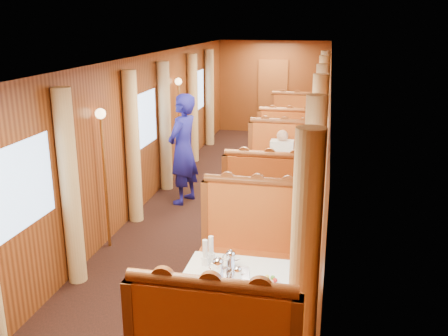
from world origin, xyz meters
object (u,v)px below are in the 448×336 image
(banquette_mid_fwd, at_px, (269,210))
(banquette_far_aft, at_px, (295,129))
(table_far, at_px, (292,141))
(fruit_plate, at_px, (269,281))
(teapot_left, at_px, (218,269))
(rose_vase_far, at_px, (295,117))
(teapot_back, at_px, (231,261))
(banquette_near_aft, at_px, (254,256))
(banquette_mid_aft, at_px, (282,170))
(passenger, at_px, (282,157))
(banquette_far_fwd, at_px, (289,150))
(teapot_right, at_px, (237,275))
(rose_vase_mid, at_px, (277,158))
(table_near, at_px, (239,307))
(steward, at_px, (183,149))
(table_mid, at_px, (276,190))
(tea_tray, at_px, (231,274))

(banquette_mid_fwd, distance_m, banquette_far_aft, 5.53)
(table_far, bearing_deg, fruit_plate, -87.55)
(banquette_far_aft, relative_size, teapot_left, 7.60)
(rose_vase_far, bearing_deg, fruit_plate, -87.85)
(teapot_back, bearing_deg, teapot_left, -94.27)
(banquette_near_aft, distance_m, banquette_mid_aft, 3.50)
(banquette_far_aft, xyz_separation_m, passenger, (-0.00, -3.76, 0.32))
(banquette_far_fwd, bearing_deg, banquette_near_aft, -90.00)
(teapot_right, distance_m, rose_vase_mid, 3.62)
(rose_vase_mid, bearing_deg, table_near, -90.04)
(banquette_far_fwd, distance_m, steward, 2.88)
(table_mid, relative_size, banquette_far_aft, 0.78)
(banquette_mid_aft, xyz_separation_m, teapot_left, (-0.18, -4.61, 0.40))
(banquette_far_aft, distance_m, rose_vase_far, 1.14)
(banquette_mid_aft, height_order, passenger, banquette_mid_aft)
(banquette_mid_fwd, distance_m, banquette_far_fwd, 3.50)
(banquette_mid_fwd, xyz_separation_m, tea_tray, (-0.07, -2.53, 0.33))
(banquette_far_aft, height_order, passenger, banquette_far_aft)
(passenger, bearing_deg, banquette_near_aft, -90.00)
(table_far, distance_m, banquette_far_fwd, 1.02)
(passenger, bearing_deg, banquette_mid_aft, 90.00)
(tea_tray, xyz_separation_m, rose_vase_mid, (0.07, 3.51, 0.17))
(fruit_plate, height_order, passenger, passenger)
(table_far, xyz_separation_m, tea_tray, (-0.07, -7.05, 0.38))
(banquette_mid_fwd, distance_m, teapot_left, 2.62)
(tea_tray, xyz_separation_m, fruit_plate, (0.37, -0.09, 0.01))
(teapot_back, height_order, passenger, passenger)
(banquette_mid_aft, height_order, fruit_plate, banquette_mid_aft)
(table_far, relative_size, banquette_far_fwd, 0.78)
(banquette_far_fwd, xyz_separation_m, rose_vase_mid, (0.00, -2.52, 0.50))
(tea_tray, relative_size, rose_vase_mid, 0.94)
(passenger, bearing_deg, table_mid, -90.00)
(banquette_mid_fwd, xyz_separation_m, banquette_mid_aft, (0.00, 2.03, 0.00))
(steward, bearing_deg, banquette_far_aft, 175.20)
(table_mid, distance_m, teapot_back, 3.43)
(banquette_near_aft, xyz_separation_m, banquette_mid_fwd, (0.00, 1.47, 0.00))
(table_far, bearing_deg, banquette_far_aft, 90.00)
(banquette_far_fwd, distance_m, fruit_plate, 6.14)
(teapot_left, distance_m, passenger, 4.36)
(teapot_back, bearing_deg, table_far, 107.58)
(banquette_far_aft, bearing_deg, rose_vase_far, -87.92)
(teapot_back, xyz_separation_m, fruit_plate, (0.41, -0.24, -0.05))
(teapot_right, distance_m, steward, 4.14)
(banquette_mid_aft, bearing_deg, banquette_mid_fwd, -90.00)
(banquette_far_fwd, height_order, banquette_far_aft, same)
(banquette_near_aft, bearing_deg, teapot_back, -96.25)
(table_far, height_order, teapot_back, teapot_back)
(fruit_plate, distance_m, rose_vase_mid, 3.62)
(table_near, height_order, tea_tray, tea_tray)
(teapot_left, distance_m, fruit_plate, 0.49)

